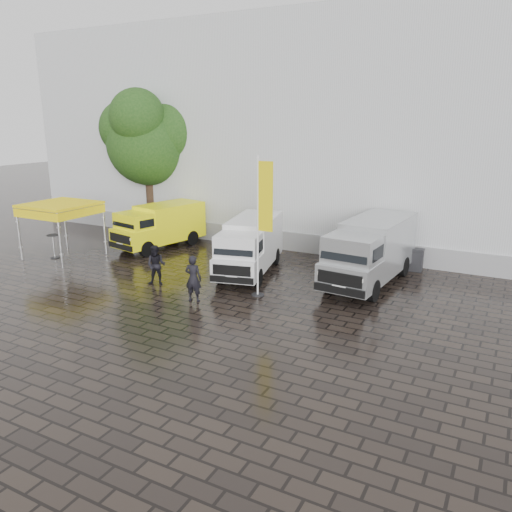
{
  "coord_description": "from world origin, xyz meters",
  "views": [
    {
      "loc": [
        8.42,
        -15.65,
        6.81
      ],
      "look_at": [
        -1.0,
        2.2,
        1.22
      ],
      "focal_mm": 35.0,
      "sensor_mm": 36.0,
      "label": 1
    }
  ],
  "objects": [
    {
      "name": "van_white",
      "position": [
        -1.95,
        3.42,
        1.21
      ],
      "size": [
        3.09,
        5.84,
        2.41
      ],
      "primitive_type": null,
      "rotation": [
        0.0,
        0.0,
        0.23
      ],
      "color": "white",
      "rests_on": "ground"
    },
    {
      "name": "flagpole",
      "position": [
        -0.08,
        0.95,
        3.11
      ],
      "size": [
        0.88,
        0.5,
        5.5
      ],
      "color": "black",
      "rests_on": "ground"
    },
    {
      "name": "ground",
      "position": [
        0.0,
        0.0,
        0.0
      ],
      "size": [
        120.0,
        120.0,
        0.0
      ],
      "primitive_type": "plane",
      "color": "black",
      "rests_on": "ground"
    },
    {
      "name": "tree",
      "position": [
        -11.45,
        8.28,
        5.64
      ],
      "size": [
        4.89,
        4.89,
        8.79
      ],
      "color": "black",
      "rests_on": "ground"
    },
    {
      "name": "cocktail_table",
      "position": [
        -11.85,
        1.02,
        0.6
      ],
      "size": [
        0.6,
        0.6,
        1.2
      ],
      "primitive_type": "cylinder",
      "color": "black",
      "rests_on": "ground"
    },
    {
      "name": "exhibition_hall",
      "position": [
        2.0,
        16.0,
        6.0
      ],
      "size": [
        44.0,
        16.0,
        12.0
      ],
      "primitive_type": "cube",
      "color": "silver",
      "rests_on": "ground"
    },
    {
      "name": "wheelie_bin",
      "position": [
        4.66,
        7.33,
        0.52
      ],
      "size": [
        0.66,
        0.66,
        1.04
      ],
      "primitive_type": "cube",
      "rotation": [
        0.0,
        0.0,
        0.06
      ],
      "color": "black",
      "rests_on": "ground"
    },
    {
      "name": "hall_plinth",
      "position": [
        2.0,
        7.95,
        0.5
      ],
      "size": [
        44.0,
        0.15,
        1.0
      ],
      "primitive_type": "cube",
      "color": "gray",
      "rests_on": "ground"
    },
    {
      "name": "van_yellow",
      "position": [
        -8.42,
        5.14,
        1.16
      ],
      "size": [
        2.94,
        5.33,
        2.33
      ],
      "primitive_type": null,
      "rotation": [
        0.0,
        0.0,
        -0.21
      ],
      "color": "#FFFC0D",
      "rests_on": "ground"
    },
    {
      "name": "canopy_tent",
      "position": [
        -11.56,
        1.36,
        2.57
      ],
      "size": [
        3.04,
        3.04,
        2.76
      ],
      "color": "silver",
      "rests_on": "ground"
    },
    {
      "name": "van_silver",
      "position": [
        3.23,
        4.46,
        1.35
      ],
      "size": [
        2.6,
        6.38,
        2.7
      ],
      "primitive_type": null,
      "rotation": [
        0.0,
        0.0,
        -0.09
      ],
      "color": "#AEB1B3",
      "rests_on": "ground"
    },
    {
      "name": "person_front",
      "position": [
        -2.13,
        -0.78,
        0.91
      ],
      "size": [
        0.73,
        0.54,
        1.82
      ],
      "primitive_type": "imported",
      "rotation": [
        0.0,
        0.0,
        3.31
      ],
      "color": "black",
      "rests_on": "ground"
    },
    {
      "name": "person_tent",
      "position": [
        -4.63,
        0.12,
        0.85
      ],
      "size": [
        1.0,
        0.89,
        1.71
      ],
      "primitive_type": "imported",
      "rotation": [
        0.0,
        0.0,
        0.36
      ],
      "color": "black",
      "rests_on": "ground"
    }
  ]
}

